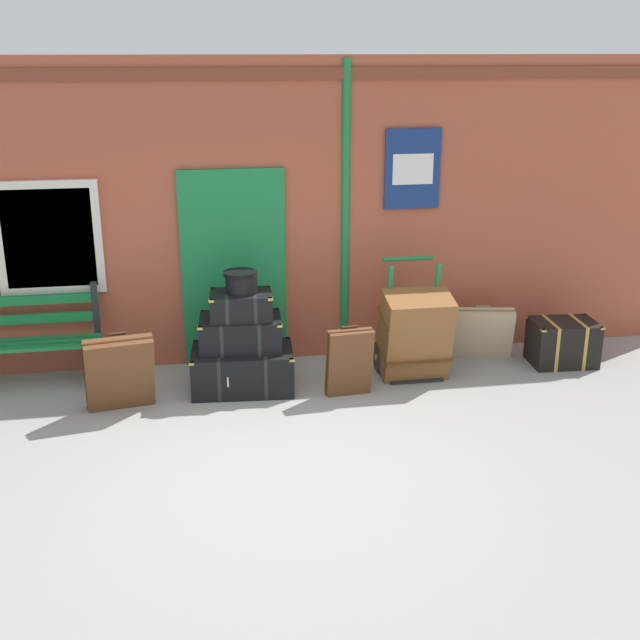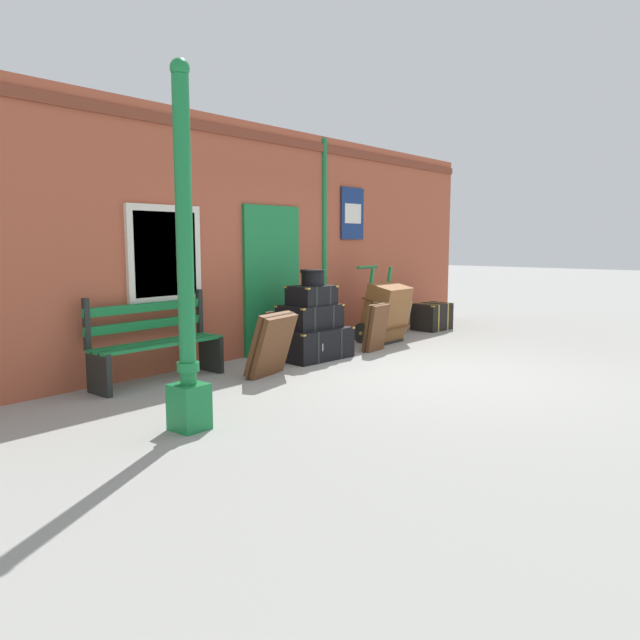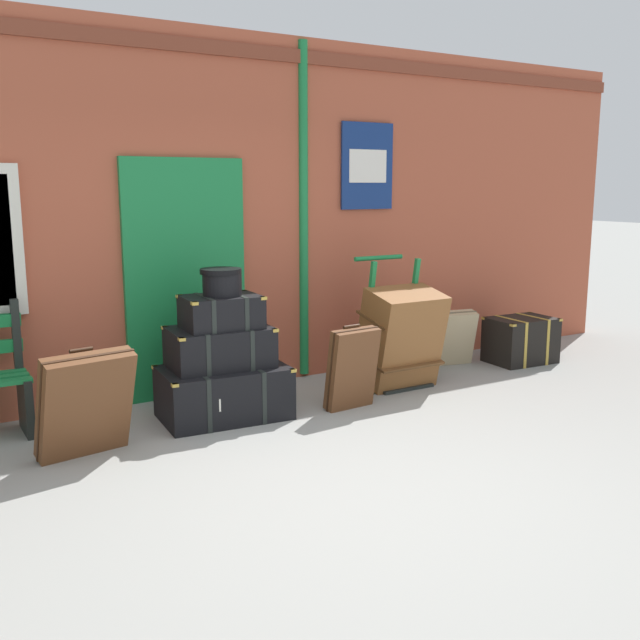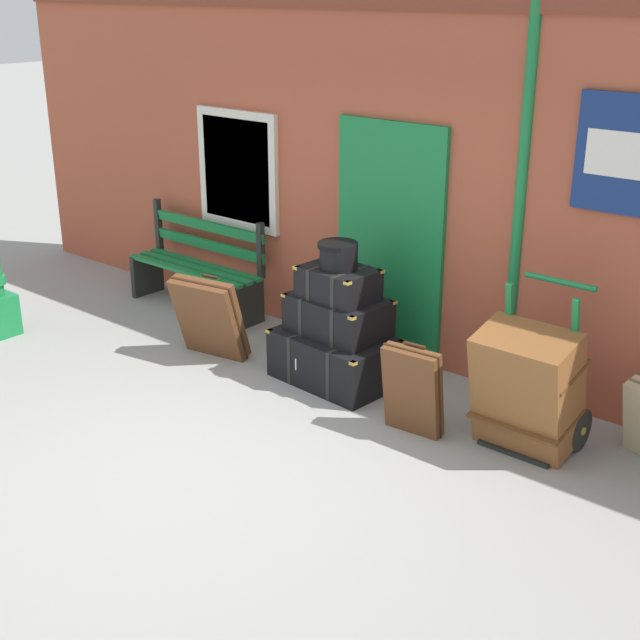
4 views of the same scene
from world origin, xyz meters
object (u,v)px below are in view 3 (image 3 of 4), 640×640
at_px(large_brown_trunk, 401,337).
at_px(suitcase_brown, 86,405).
at_px(steamer_trunk_base, 224,392).
at_px(round_hatbox, 222,280).
at_px(porters_trolley, 389,355).
at_px(suitcase_oxblood, 352,369).
at_px(steamer_trunk_top, 221,312).
at_px(steamer_trunk_middle, 220,347).
at_px(corner_trunk, 521,340).
at_px(suitcase_umber, 444,338).

relative_size(large_brown_trunk, suitcase_brown, 1.23).
bearing_deg(suitcase_brown, steamer_trunk_base, 15.93).
xyz_separation_m(round_hatbox, porters_trolley, (1.76, 0.13, -0.85)).
relative_size(suitcase_brown, suitcase_oxblood, 1.07).
height_order(steamer_trunk_top, suitcase_oxblood, steamer_trunk_top).
relative_size(steamer_trunk_top, large_brown_trunk, 0.67).
distance_m(steamer_trunk_middle, round_hatbox, 0.55).
bearing_deg(steamer_trunk_base, porters_trolley, 4.99).
xyz_separation_m(suitcase_oxblood, corner_trunk, (2.45, 0.44, -0.11)).
bearing_deg(steamer_trunk_top, corner_trunk, 1.18).
xyz_separation_m(round_hatbox, suitcase_oxblood, (1.00, -0.36, -0.77)).
bearing_deg(round_hatbox, porters_trolley, 4.34).
relative_size(steamer_trunk_top, corner_trunk, 0.89).
bearing_deg(steamer_trunk_base, round_hatbox, 52.71).
bearing_deg(steamer_trunk_top, suitcase_umber, 8.09).
bearing_deg(steamer_trunk_base, large_brown_trunk, -0.56).
bearing_deg(steamer_trunk_middle, suitcase_umber, 7.66).
xyz_separation_m(steamer_trunk_base, large_brown_trunk, (1.77, -0.02, 0.27)).
xyz_separation_m(steamer_trunk_middle, steamer_trunk_top, (0.01, -0.02, 0.29)).
relative_size(large_brown_trunk, corner_trunk, 1.33).
bearing_deg(round_hatbox, large_brown_trunk, -1.26).
bearing_deg(suitcase_umber, large_brown_trunk, -154.46).
height_order(steamer_trunk_top, suitcase_umber, steamer_trunk_top).
distance_m(large_brown_trunk, corner_trunk, 1.72).
height_order(steamer_trunk_base, suitcase_brown, suitcase_brown).
bearing_deg(large_brown_trunk, corner_trunk, 4.05).
height_order(steamer_trunk_top, large_brown_trunk, steamer_trunk_top).
bearing_deg(suitcase_umber, round_hatbox, -171.67).
distance_m(steamer_trunk_top, round_hatbox, 0.25).
distance_m(steamer_trunk_base, suitcase_umber, 2.70).
bearing_deg(steamer_trunk_top, suitcase_brown, -162.77).
height_order(steamer_trunk_top, round_hatbox, round_hatbox).
xyz_separation_m(steamer_trunk_middle, suitcase_oxblood, (1.02, -0.39, -0.23)).
relative_size(round_hatbox, suitcase_brown, 0.42).
relative_size(steamer_trunk_middle, porters_trolley, 0.70).
bearing_deg(suitcase_brown, suitcase_umber, 10.96).
relative_size(steamer_trunk_top, suitcase_umber, 0.91).
distance_m(steamer_trunk_top, porters_trolley, 1.87).
distance_m(steamer_trunk_middle, steamer_trunk_top, 0.29).
distance_m(steamer_trunk_top, suitcase_umber, 2.75).
bearing_deg(steamer_trunk_base, suitcase_umber, 8.72).
height_order(steamer_trunk_middle, suitcase_oxblood, steamer_trunk_middle).
bearing_deg(suitcase_brown, corner_trunk, 5.37).
height_order(suitcase_umber, suitcase_oxblood, suitcase_oxblood).
distance_m(steamer_trunk_top, corner_trunk, 3.52).
xyz_separation_m(steamer_trunk_middle, large_brown_trunk, (1.78, -0.07, -0.10)).
xyz_separation_m(porters_trolley, suitcase_umber, (0.89, 0.25, 0.02)).
relative_size(steamer_trunk_base, steamer_trunk_top, 1.66).
xyz_separation_m(steamer_trunk_base, suitcase_brown, (-1.17, -0.33, 0.17)).
bearing_deg(suitcase_umber, porters_trolley, -164.09).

